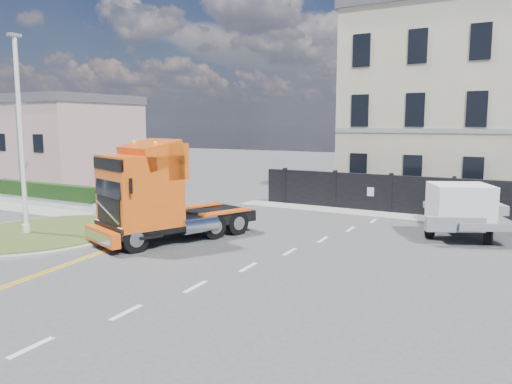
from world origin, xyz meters
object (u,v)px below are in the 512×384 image
Objects in this scene: truck at (155,198)px; flatbed_pickup at (462,208)px; lamppost_island at (21,133)px; lamppost_slim at (18,143)px.

truck is 1.15× the size of flatbed_pickup.
truck is at bearing -172.30° from flatbed_pickup.
lamppost_island reaches higher than flatbed_pickup.
flatbed_pickup is at bearing 29.09° from lamppost_island.
lamppost_island is at bearing -139.77° from truck.
lamppost_island is 10.75m from lamppost_slim.
truck is 0.85× the size of lamppost_island.
lamppost_slim reaches higher than truck.
lamppost_slim is at bearing 146.21° from lamppost_island.
lamppost_island is at bearing -33.79° from lamppost_slim.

